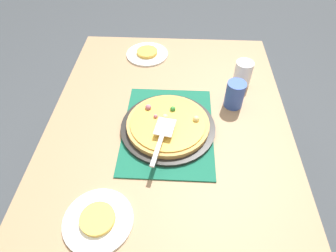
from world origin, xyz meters
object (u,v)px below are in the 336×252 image
Objects in this scene: served_slice_right at (98,219)px; pizza_server at (162,136)px; cup_far at (243,74)px; cup_near at (235,94)px; served_slice_left at (147,52)px; plate_near_left at (147,54)px; pizza at (168,124)px; pizza_pan at (168,127)px; plate_far_right at (98,221)px.

pizza_server reaches higher than served_slice_right.
cup_near is at bearing -19.70° from cup_far.
served_slice_left is at bearing -115.15° from cup_far.
plate_near_left is at bearing -115.15° from cup_far.
pizza is 0.55m from plate_near_left.
pizza_pan is at bearing 5.54° from pizza.
served_slice_left is at bearing 0.00° from plate_near_left.
pizza_pan is 0.45m from cup_far.
plate_near_left is at bearing -131.62° from cup_near.
cup_near is (0.37, 0.41, 0.04)m from served_slice_left.
served_slice_right is 0.92× the size of cup_far.
served_slice_left reaches higher than pizza_pan.
cup_far reaches higher than served_slice_left.
cup_near is 0.51× the size of pizza_server.
served_slice_right is at bearing 0.00° from plate_far_right.
pizza_pan reaches higher than plate_far_right.
pizza_pan is at bearing -46.98° from cup_far.
plate_near_left is (-0.53, -0.14, -0.01)m from pizza_pan.
cup_far is at bearing 143.17° from served_slice_right.
cup_far reaches higher than pizza.
served_slice_right is at bearing -36.83° from cup_far.
cup_near reaches higher than pizza_pan.
served_slice_left is at bearing -131.62° from cup_near.
served_slice_right is at bearing -40.47° from cup_near.
served_slice_right is 0.73m from cup_near.
pizza_server is at bearing -10.39° from pizza.
pizza_pan is 1.62× the size of pizza_server.
pizza_server is at bearing 10.86° from served_slice_left.
served_slice_left is at bearing 176.23° from plate_far_right.
cup_near is (-0.16, 0.28, 0.05)m from pizza_pan.
served_slice_right is (0.00, 0.00, 0.01)m from plate_far_right.
cup_near reaches higher than plate_far_right.
served_slice_left and served_slice_right have the same top height.
pizza_pan is at bearing 153.49° from served_slice_right.
served_slice_right is 0.92× the size of cup_near.
plate_far_right is at bearing -30.93° from pizza_server.
pizza is at bearing 14.61° from served_slice_left.
served_slice_right reaches higher than pizza_pan.
cup_far is 0.53m from pizza_server.
cup_near reaches higher than served_slice_left.
cup_far is at bearing 133.02° from pizza_pan.
served_slice_left is 1.00× the size of served_slice_right.
served_slice_left is 0.64m from pizza_server.
pizza_server reaches higher than plate_far_right.
pizza_server is (-0.30, 0.18, 0.06)m from plate_far_right.
cup_near and cup_far have the same top height.
pizza reaches higher than plate_near_left.
served_slice_left is at bearing -169.14° from pizza_server.
served_slice_right is (0.93, -0.06, 0.00)m from served_slice_left.
pizza reaches higher than plate_far_right.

